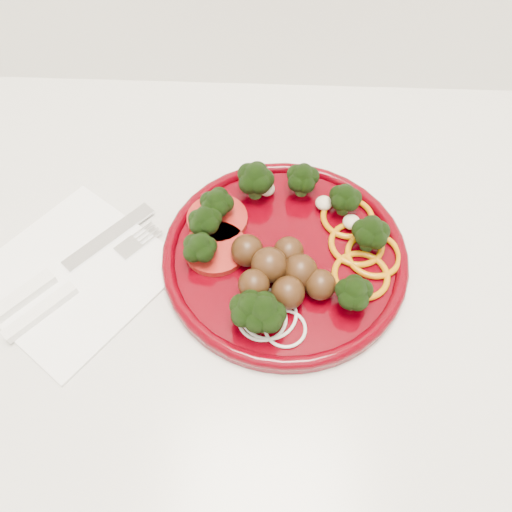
{
  "coord_description": "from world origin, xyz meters",
  "views": [
    {
      "loc": [
        0.0,
        1.4,
        1.35
      ],
      "look_at": [
        -0.01,
        1.69,
        0.92
      ],
      "focal_mm": 35.0,
      "sensor_mm": 36.0,
      "label": 1
    }
  ],
  "objects_px": {
    "plate": "(283,251)",
    "fork": "(60,297)",
    "knife": "(48,279)",
    "napkin": "(74,274)"
  },
  "relations": [
    {
      "from": "plate",
      "to": "fork",
      "type": "bearing_deg",
      "value": -164.99
    },
    {
      "from": "plate",
      "to": "knife",
      "type": "height_order",
      "value": "plate"
    },
    {
      "from": "plate",
      "to": "knife",
      "type": "xyz_separation_m",
      "value": [
        -0.24,
        -0.04,
        -0.01
      ]
    },
    {
      "from": "plate",
      "to": "fork",
      "type": "xyz_separation_m",
      "value": [
        -0.22,
        -0.06,
        -0.01
      ]
    },
    {
      "from": "plate",
      "to": "knife",
      "type": "distance_m",
      "value": 0.25
    },
    {
      "from": "napkin",
      "to": "fork",
      "type": "bearing_deg",
      "value": -97.86
    },
    {
      "from": "plate",
      "to": "napkin",
      "type": "bearing_deg",
      "value": -172.79
    },
    {
      "from": "napkin",
      "to": "plate",
      "type": "bearing_deg",
      "value": 7.21
    },
    {
      "from": "knife",
      "to": "fork",
      "type": "height_order",
      "value": "knife"
    },
    {
      "from": "napkin",
      "to": "fork",
      "type": "height_order",
      "value": "fork"
    }
  ]
}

